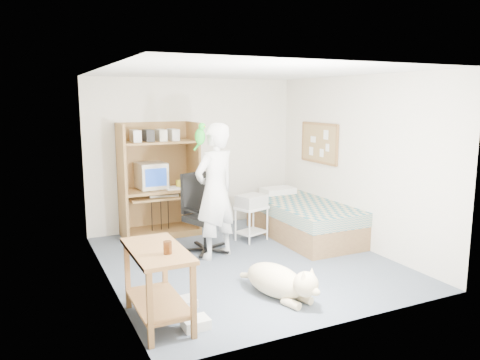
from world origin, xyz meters
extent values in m
plane|color=#4A5765|center=(0.00, 0.00, 0.00)|extent=(4.00, 4.00, 0.00)
cube|color=silver|center=(0.00, 2.00, 1.25)|extent=(3.60, 0.02, 2.50)
cube|color=silver|center=(1.80, 0.00, 1.25)|extent=(0.02, 4.00, 2.50)
cube|color=silver|center=(-1.80, 0.00, 1.25)|extent=(0.02, 4.00, 2.50)
cube|color=white|center=(0.00, 0.00, 2.50)|extent=(3.60, 4.00, 0.02)
cube|color=olive|center=(-1.28, 1.70, 0.90)|extent=(0.04, 0.60, 1.80)
cube|color=olive|center=(-0.12, 1.70, 0.90)|extent=(0.04, 0.60, 1.80)
cube|color=olive|center=(-0.70, 1.99, 0.90)|extent=(1.20, 0.02, 1.80)
cube|color=olive|center=(-0.70, 1.70, 0.74)|extent=(1.12, 0.60, 0.04)
cube|color=olive|center=(-0.70, 1.62, 0.64)|extent=(1.00, 0.50, 0.03)
cube|color=olive|center=(-0.70, 1.70, 1.50)|extent=(1.12, 0.55, 0.03)
cube|color=olive|center=(-0.70, 1.70, 0.05)|extent=(1.12, 0.60, 0.10)
cube|color=brown|center=(1.30, 0.60, 0.18)|extent=(1.00, 2.00, 0.36)
cube|color=#29606E|center=(1.30, 0.60, 0.46)|extent=(1.02, 2.02, 0.20)
cube|color=white|center=(1.30, 1.40, 0.60)|extent=(0.55, 0.35, 0.12)
cube|color=brown|center=(-1.55, -1.20, 0.73)|extent=(0.50, 1.00, 0.04)
cube|color=brown|center=(-1.75, -1.65, 0.35)|extent=(0.05, 0.05, 0.70)
cube|color=brown|center=(-1.35, -1.65, 0.35)|extent=(0.05, 0.05, 0.70)
cube|color=brown|center=(-1.75, -0.75, 0.35)|extent=(0.05, 0.05, 0.70)
cube|color=brown|center=(-1.35, -0.75, 0.35)|extent=(0.05, 0.05, 0.70)
cube|color=brown|center=(-1.55, -1.20, 0.20)|extent=(0.46, 0.92, 0.03)
cube|color=olive|center=(1.78, 0.90, 1.45)|extent=(0.03, 0.90, 0.60)
cube|color=brown|center=(1.77, 0.90, 1.76)|extent=(0.04, 0.94, 0.04)
cube|color=brown|center=(1.77, 0.90, 1.14)|extent=(0.04, 0.94, 0.04)
cylinder|color=black|center=(-0.35, 0.59, 0.04)|extent=(0.63, 0.63, 0.06)
cylinder|color=black|center=(-0.35, 0.59, 0.24)|extent=(0.06, 0.06, 0.42)
cube|color=black|center=(-0.35, 0.59, 0.49)|extent=(0.62, 0.62, 0.08)
cube|color=black|center=(-0.44, 0.82, 0.84)|extent=(0.43, 0.22, 0.58)
cube|color=black|center=(-0.60, 0.50, 0.65)|extent=(0.15, 0.31, 0.04)
cube|color=black|center=(-0.11, 0.69, 0.65)|extent=(0.15, 0.31, 0.04)
imported|color=silver|center=(-0.30, 0.34, 0.93)|extent=(0.79, 0.66, 1.85)
ellipsoid|color=#1C9615|center=(-0.50, 0.36, 1.67)|extent=(0.14, 0.14, 0.22)
sphere|color=#1C9615|center=(-0.49, 0.32, 1.81)|extent=(0.09, 0.09, 0.09)
cone|color=#F64815|center=(-0.47, 0.28, 1.81)|extent=(0.05, 0.05, 0.04)
cylinder|color=#1C9615|center=(-0.52, 0.41, 1.55)|extent=(0.08, 0.15, 0.13)
ellipsoid|color=beige|center=(-0.21, -1.14, 0.18)|extent=(0.59, 0.86, 0.36)
sphere|color=beige|center=(-0.08, -1.57, 0.27)|extent=(0.27, 0.27, 0.27)
cone|color=beige|center=(-0.14, -1.61, 0.39)|extent=(0.08, 0.08, 0.10)
cone|color=beige|center=(-0.01, -1.57, 0.39)|extent=(0.08, 0.08, 0.10)
ellipsoid|color=beige|center=(-0.05, -1.67, 0.22)|extent=(0.13, 0.16, 0.09)
cylinder|color=beige|center=(-0.33, -0.74, 0.11)|extent=(0.14, 0.26, 0.13)
cube|color=white|center=(0.49, 0.81, 0.52)|extent=(0.53, 0.48, 0.04)
cube|color=white|center=(0.49, 0.81, 0.13)|extent=(0.49, 0.43, 0.03)
cylinder|color=white|center=(0.29, 0.66, 0.26)|extent=(0.03, 0.03, 0.52)
cylinder|color=white|center=(0.69, 0.66, 0.26)|extent=(0.03, 0.03, 0.52)
cylinder|color=white|center=(0.29, 0.96, 0.26)|extent=(0.03, 0.03, 0.52)
cylinder|color=white|center=(0.69, 0.96, 0.26)|extent=(0.03, 0.03, 0.52)
cube|color=#B0B0AB|center=(0.49, 0.81, 0.62)|extent=(0.50, 0.44, 0.18)
cube|color=beige|center=(-0.81, 1.75, 0.97)|extent=(0.46, 0.48, 0.40)
cube|color=navy|center=(-0.80, 1.53, 0.97)|extent=(0.34, 0.04, 0.28)
cube|color=beige|center=(-0.67, 1.58, 0.67)|extent=(0.47, 0.22, 0.03)
cylinder|color=gold|center=(-0.40, 1.65, 0.82)|extent=(0.08, 0.08, 0.12)
cylinder|color=#3A1C09|center=(-1.50, -1.39, 0.81)|extent=(0.08, 0.08, 0.12)
cube|color=white|center=(-1.27, -1.48, 0.05)|extent=(0.25, 0.21, 0.10)
cube|color=beige|center=(-1.18, -0.97, 0.04)|extent=(0.19, 0.23, 0.08)
camera|label=1|loc=(-2.68, -5.42, 2.17)|focal=35.00mm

